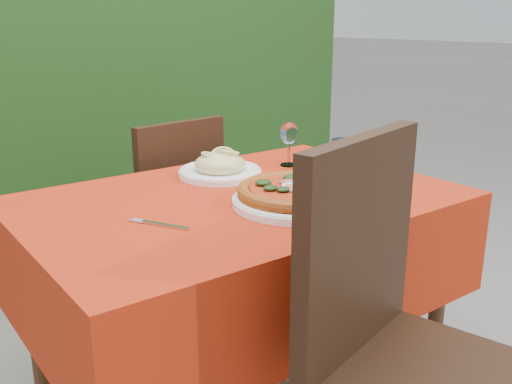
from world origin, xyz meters
TOP-DOWN VIEW (x-y plane):
  - hedge at (0.00, 1.55)m, footprint 3.20×0.55m
  - dining_table at (0.00, 0.00)m, footprint 1.26×0.86m
  - chair_near at (-0.01, -0.62)m, footprint 0.56×0.56m
  - chair_far at (0.10, 0.64)m, footprint 0.45×0.45m
  - pizza_plate at (0.08, -0.17)m, footprint 0.38×0.38m
  - pasta_plate at (0.08, 0.22)m, footprint 0.28×0.28m
  - water_glass at (0.44, 0.01)m, footprint 0.09×0.09m
  - wine_glass at (0.35, 0.20)m, footprint 0.07×0.07m
  - fork at (-0.30, -0.10)m, footprint 0.11×0.17m

SIDE VIEW (x-z plane):
  - chair_far at x=0.10m, z-range 0.06..0.95m
  - chair_near at x=-0.01m, z-range 0.07..1.09m
  - dining_table at x=0.00m, z-range 0.22..0.97m
  - fork at x=-0.30m, z-range 0.75..0.75m
  - pasta_plate at x=0.08m, z-range 0.74..0.82m
  - pizza_plate at x=0.08m, z-range 0.75..0.81m
  - water_glass at x=0.44m, z-range 0.74..0.86m
  - wine_glass at x=0.35m, z-range 0.78..0.94m
  - hedge at x=0.00m, z-range 0.03..1.81m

